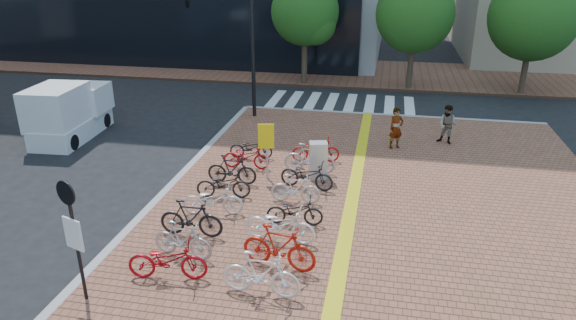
% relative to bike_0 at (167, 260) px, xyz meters
% --- Properties ---
extents(ground, '(120.00, 120.00, 0.00)m').
position_rel_bike_0_xyz_m(ground, '(1.93, 2.33, -0.64)').
color(ground, black).
rests_on(ground, ground).
extents(kerb_north, '(14.00, 0.25, 0.15)m').
position_rel_bike_0_xyz_m(kerb_north, '(4.93, 14.33, -0.57)').
color(kerb_north, gray).
rests_on(kerb_north, ground).
extents(far_sidewalk, '(70.00, 8.00, 0.15)m').
position_rel_bike_0_xyz_m(far_sidewalk, '(1.93, 23.33, -0.57)').
color(far_sidewalk, brown).
rests_on(far_sidewalk, ground).
extents(crosswalk, '(7.50, 4.00, 0.01)m').
position_rel_bike_0_xyz_m(crosswalk, '(2.43, 16.33, -0.64)').
color(crosswalk, silver).
rests_on(crosswalk, ground).
extents(street_trees, '(16.20, 4.60, 6.35)m').
position_rel_bike_0_xyz_m(street_trees, '(6.97, 19.78, 3.46)').
color(street_trees, '#38281E').
rests_on(street_trees, far_sidewalk).
extents(bike_0, '(1.95, 0.93, 0.99)m').
position_rel_bike_0_xyz_m(bike_0, '(0.00, 0.00, 0.00)').
color(bike_0, '#A90C15').
rests_on(bike_0, sidewalk).
extents(bike_1, '(1.66, 0.66, 0.97)m').
position_rel_bike_0_xyz_m(bike_1, '(-0.01, 0.95, -0.01)').
color(bike_1, '#AFAFB4').
rests_on(bike_1, sidewalk).
extents(bike_2, '(1.77, 0.52, 1.06)m').
position_rel_bike_0_xyz_m(bike_2, '(-0.18, 1.96, 0.04)').
color(bike_2, black).
rests_on(bike_2, sidewalk).
extents(bike_3, '(1.84, 0.93, 0.92)m').
position_rel_bike_0_xyz_m(bike_3, '(-0.01, 3.25, -0.03)').
color(bike_3, silver).
rests_on(bike_3, sidewalk).
extents(bike_4, '(1.76, 0.85, 0.89)m').
position_rel_bike_0_xyz_m(bike_4, '(-0.05, 4.38, -0.05)').
color(bike_4, black).
rests_on(bike_4, sidewalk).
extents(bike_5, '(1.67, 0.48, 1.00)m').
position_rel_bike_0_xyz_m(bike_5, '(-0.09, 5.43, 0.01)').
color(bike_5, black).
rests_on(bike_5, sidewalk).
extents(bike_6, '(1.68, 0.63, 0.87)m').
position_rel_bike_0_xyz_m(bike_6, '(0.02, 6.78, -0.06)').
color(bike_6, red).
rests_on(bike_6, sidewalk).
extents(bike_7, '(1.64, 0.73, 0.84)m').
position_rel_bike_0_xyz_m(bike_7, '(-0.06, 7.73, -0.08)').
color(bike_7, black).
rests_on(bike_7, sidewalk).
extents(bike_8, '(1.84, 0.61, 1.09)m').
position_rel_bike_0_xyz_m(bike_8, '(2.30, -0.19, 0.05)').
color(bike_8, white).
rests_on(bike_8, sidewalk).
extents(bike_9, '(1.94, 0.83, 1.13)m').
position_rel_bike_0_xyz_m(bike_9, '(2.46, 0.94, 0.07)').
color(bike_9, '#B8190D').
rests_on(bike_9, sidewalk).
extents(bike_10, '(1.94, 0.80, 1.00)m').
position_rel_bike_0_xyz_m(bike_10, '(2.24, 2.16, 0.01)').
color(bike_10, white).
rests_on(bike_10, sidewalk).
extents(bike_11, '(1.64, 0.69, 0.84)m').
position_rel_bike_0_xyz_m(bike_11, '(2.45, 3.12, -0.07)').
color(bike_11, black).
rests_on(bike_11, sidewalk).
extents(bike_12, '(1.54, 0.44, 0.92)m').
position_rel_bike_0_xyz_m(bike_12, '(2.22, 4.47, -0.03)').
color(bike_12, silver).
rests_on(bike_12, sidewalk).
extents(bike_13, '(1.86, 0.91, 0.94)m').
position_rel_bike_0_xyz_m(bike_13, '(2.39, 5.54, -0.03)').
color(bike_13, black).
rests_on(bike_13, sidewalk).
extents(bike_14, '(1.79, 0.54, 1.07)m').
position_rel_bike_0_xyz_m(bike_14, '(2.29, 6.81, 0.04)').
color(bike_14, '#B7B7BC').
rests_on(bike_14, sidewalk).
extents(bike_15, '(1.81, 0.89, 0.91)m').
position_rel_bike_0_xyz_m(bike_15, '(2.35, 7.86, -0.04)').
color(bike_15, '#9D0F0B').
rests_on(bike_15, sidewalk).
extents(pedestrian_a, '(0.71, 0.63, 1.62)m').
position_rel_bike_0_xyz_m(pedestrian_a, '(5.20, 9.88, 0.32)').
color(pedestrian_a, gray).
rests_on(pedestrian_a, sidewalk).
extents(pedestrian_b, '(0.94, 0.86, 1.57)m').
position_rel_bike_0_xyz_m(pedestrian_b, '(7.22, 10.80, 0.29)').
color(pedestrian_b, '#4B4D5F').
rests_on(pedestrian_b, sidewalk).
extents(utility_box, '(0.68, 0.56, 1.28)m').
position_rel_bike_0_xyz_m(utility_box, '(2.63, 6.43, 0.15)').
color(utility_box, silver).
rests_on(utility_box, sidewalk).
extents(yellow_sign, '(0.53, 0.18, 1.96)m').
position_rel_bike_0_xyz_m(yellow_sign, '(0.96, 6.01, 0.87)').
color(yellow_sign, '#B7B7BC').
rests_on(yellow_sign, sidewalk).
extents(notice_sign, '(0.52, 0.22, 2.91)m').
position_rel_bike_0_xyz_m(notice_sign, '(-1.50, -1.12, 1.34)').
color(notice_sign, black).
rests_on(notice_sign, sidewalk).
extents(traffic_light_pole, '(3.18, 1.23, 5.92)m').
position_rel_bike_0_xyz_m(traffic_light_pole, '(-2.65, 12.92, 3.59)').
color(traffic_light_pole, black).
rests_on(traffic_light_pole, sidewalk).
extents(box_truck, '(2.02, 4.15, 2.34)m').
position_rel_bike_0_xyz_m(box_truck, '(-8.17, 8.87, 0.46)').
color(box_truck, silver).
rests_on(box_truck, ground).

